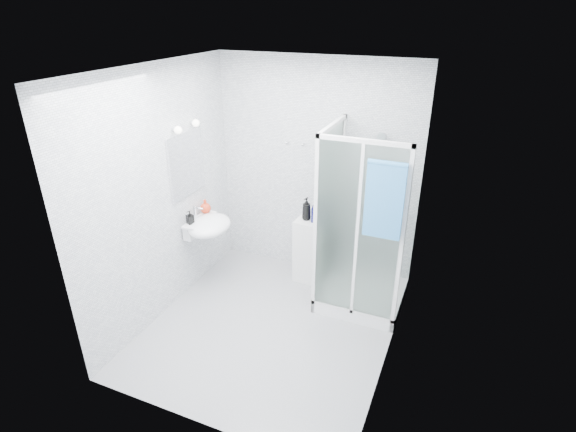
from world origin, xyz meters
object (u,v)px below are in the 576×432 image
at_px(shampoo_bottle_b, 317,211).
at_px(wall_basin, 207,225).
at_px(shampoo_bottle_a, 306,209).
at_px(soap_dispenser_orange, 205,206).
at_px(shower_enclosure, 355,268).
at_px(hand_towel, 384,199).
at_px(soap_dispenser_black, 190,217).
at_px(storage_cabinet, 310,250).

bearing_deg(shampoo_bottle_b, wall_basin, -151.84).
bearing_deg(shampoo_bottle_a, soap_dispenser_orange, -159.50).
distance_m(shower_enclosure, hand_towel, 1.16).
bearing_deg(wall_basin, soap_dispenser_black, -131.26).
bearing_deg(soap_dispenser_orange, storage_cabinet, 19.98).
bearing_deg(shower_enclosure, wall_basin, -169.19).
height_order(hand_towel, shampoo_bottle_a, hand_towel).
height_order(wall_basin, shampoo_bottle_a, shampoo_bottle_a).
height_order(hand_towel, soap_dispenser_black, hand_towel).
distance_m(wall_basin, hand_towel, 2.09).
height_order(shampoo_bottle_b, soap_dispenser_black, shampoo_bottle_b).
xyz_separation_m(wall_basin, storage_cabinet, (1.03, 0.60, -0.40)).
bearing_deg(shower_enclosure, hand_towel, -51.78).
xyz_separation_m(shampoo_bottle_b, soap_dispenser_black, (-1.23, -0.73, 0.01)).
xyz_separation_m(hand_towel, soap_dispenser_orange, (-2.10, 0.26, -0.54)).
bearing_deg(shampoo_bottle_a, hand_towel, -34.09).
relative_size(shower_enclosure, hand_towel, 2.68).
height_order(shower_enclosure, hand_towel, shower_enclosure).
xyz_separation_m(shower_enclosure, shampoo_bottle_b, (-0.55, 0.28, 0.48)).
height_order(storage_cabinet, shampoo_bottle_b, shampoo_bottle_b).
bearing_deg(hand_towel, shower_enclosure, 128.22).
xyz_separation_m(hand_towel, shampoo_bottle_b, (-0.86, 0.68, -0.56)).
relative_size(shampoo_bottle_b, soap_dispenser_black, 1.74).
relative_size(wall_basin, soap_dispenser_orange, 3.43).
height_order(shampoo_bottle_a, shampoo_bottle_b, shampoo_bottle_a).
relative_size(hand_towel, soap_dispenser_orange, 4.57).
distance_m(soap_dispenser_orange, soap_dispenser_black, 0.32).
relative_size(shower_enclosure, soap_dispenser_orange, 12.26).
height_order(shampoo_bottle_a, soap_dispenser_black, shampoo_bottle_a).
relative_size(wall_basin, shampoo_bottle_a, 2.05).
relative_size(hand_towel, soap_dispenser_black, 4.90).
bearing_deg(shampoo_bottle_b, hand_towel, -38.16).
bearing_deg(soap_dispenser_black, hand_towel, 1.54).
xyz_separation_m(shower_enclosure, wall_basin, (-1.66, -0.32, 0.35)).
bearing_deg(shampoo_bottle_a, shampoo_bottle_b, 2.86).
xyz_separation_m(shampoo_bottle_a, soap_dispenser_orange, (-1.10, -0.41, 0.01)).
bearing_deg(hand_towel, soap_dispenser_orange, 172.94).
height_order(storage_cabinet, soap_dispenser_orange, soap_dispenser_orange).
bearing_deg(soap_dispenser_orange, shampoo_bottle_b, 18.77).
bearing_deg(hand_towel, storage_cabinet, 144.01).
bearing_deg(shower_enclosure, soap_dispenser_black, -165.58).
bearing_deg(soap_dispenser_black, soap_dispenser_orange, 90.00).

